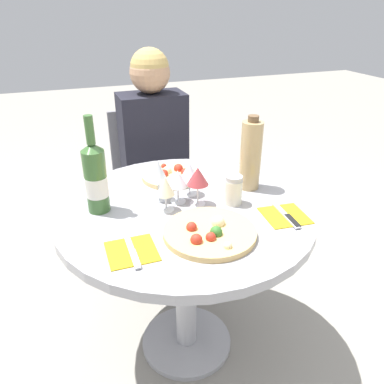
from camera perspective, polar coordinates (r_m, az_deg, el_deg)
ground_plane at (r=1.86m, az=-0.83°, el=-21.91°), size 12.00×12.00×0.00m
dining_table at (r=1.46m, az=-0.99°, el=-6.51°), size 0.95×0.95×0.72m
chair_behind_diner at (r=2.22m, az=-5.97°, el=0.86°), size 0.41×0.41×0.86m
seated_diner at (r=2.04m, az=-5.17°, el=2.60°), size 0.34×0.43×1.21m
pizza_large at (r=1.23m, az=2.70°, el=-6.13°), size 0.31×0.31×0.05m
pizza_small_far at (r=1.62m, az=-3.26°, el=2.57°), size 0.25×0.25×0.05m
wine_bottle at (r=1.36m, az=-14.47°, el=2.09°), size 0.08×0.08×0.35m
tall_carafe at (r=1.50m, az=8.93°, el=5.58°), size 0.08×0.08×0.30m
sugar_shaker at (r=1.40m, az=6.33°, el=0.30°), size 0.07×0.07×0.11m
wine_glass_front_left at (r=1.34m, az=-4.12°, el=0.86°), size 0.07×0.07×0.13m
wine_glass_front_right at (r=1.36m, az=0.84°, el=2.37°), size 0.08×0.08×0.15m
wine_glass_center at (r=1.39m, az=-2.19°, el=1.98°), size 0.07×0.07×0.13m
wine_glass_back_right at (r=1.44m, az=-0.40°, el=3.17°), size 0.07×0.07×0.14m
wine_glass_back_left at (r=1.40m, az=-5.16°, el=3.16°), size 0.07×0.07×0.16m
place_setting_left at (r=1.17m, az=-9.14°, el=-8.94°), size 0.15×0.19×0.01m
place_setting_right at (r=1.37m, az=14.04°, el=-3.52°), size 0.16×0.19×0.01m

